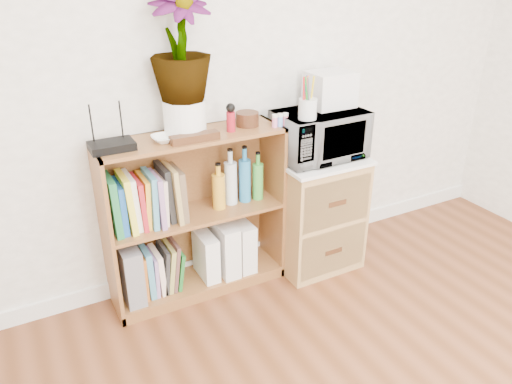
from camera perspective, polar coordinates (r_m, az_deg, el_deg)
skirting_board at (r=3.25m, az=-1.67°, el=-6.97°), size 4.00×0.02×0.10m
bookshelf at (r=2.80m, az=-6.92°, el=-2.76°), size 1.00×0.30×0.95m
wicker_unit at (r=3.12m, az=6.64°, el=-2.29°), size 0.50×0.45×0.70m
microwave at (r=2.91m, az=7.25°, el=6.52°), size 0.51×0.35×0.28m
pen_cup at (r=2.70m, az=5.92°, el=9.42°), size 0.10×0.10×0.11m
small_appliance at (r=2.95m, az=8.45°, el=11.55°), size 0.25×0.21×0.20m
router at (r=2.49m, az=-16.16°, el=5.09°), size 0.21×0.14×0.04m
white_bowl at (r=2.54m, az=-10.40°, el=6.03°), size 0.13×0.13×0.03m
plant_pot at (r=2.60m, az=-8.13°, el=8.42°), size 0.22×0.22×0.18m
potted_plant at (r=2.52m, az=-8.65°, el=16.31°), size 0.30×0.30×0.54m
trinket_box at (r=2.51m, az=-7.02°, el=6.18°), size 0.25×0.06×0.04m
kokeshi_doll at (r=2.64m, az=-2.89°, el=8.03°), size 0.05×0.05×0.11m
wooden_bowl at (r=2.74m, az=-1.02°, el=8.36°), size 0.13×0.13×0.07m
paint_jars at (r=2.73m, az=2.77°, el=8.05°), size 0.11×0.04×0.05m
file_box at (r=2.83m, az=-14.26°, el=-8.76°), size 0.10×0.26×0.33m
magazine_holder_left at (r=2.95m, az=-5.73°, el=-7.22°), size 0.09×0.22×0.28m
magazine_holder_mid at (r=2.97m, az=-3.65°, el=-6.30°), size 0.10×0.26×0.32m
magazine_holder_right at (r=3.02m, az=-1.72°, el=-5.93°), size 0.10×0.24×0.30m
cookbooks at (r=2.66m, az=-12.50°, el=-0.79°), size 0.39×0.20×0.31m
liquor_bottles at (r=2.85m, az=-0.90°, el=1.75°), size 0.47×0.07×0.32m
lower_books at (r=2.88m, az=-11.09°, el=-8.58°), size 0.25×0.19×0.28m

